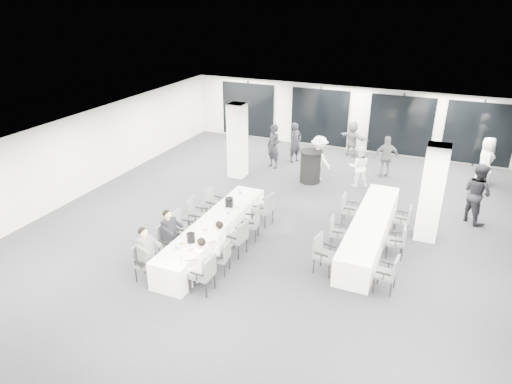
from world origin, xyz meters
TOP-DOWN VIEW (x-y plane):
  - room at (0.89, 1.11)m, footprint 14.04×16.04m
  - column_left at (-2.80, 3.20)m, footprint 0.60×0.60m
  - column_right at (4.20, 1.00)m, footprint 0.60×0.60m
  - banquet_table_main at (-1.16, -1.78)m, footprint 0.90×5.00m
  - banquet_table_side at (2.76, 0.08)m, footprint 0.90×5.00m
  - cocktail_table at (-0.09, 3.71)m, footprint 0.86×0.86m
  - chair_main_left_near at (-1.99, -3.89)m, footprint 0.51×0.56m
  - chair_main_left_second at (-2.00, -2.87)m, footprint 0.53×0.58m
  - chair_main_left_mid at (-2.00, -2.17)m, footprint 0.52×0.59m
  - chair_main_left_fourth at (-2.00, -1.34)m, footprint 0.61×0.65m
  - chair_main_left_far at (-2.00, -0.31)m, footprint 0.52×0.57m
  - chair_main_right_near at (-0.33, -3.78)m, footprint 0.50×0.56m
  - chair_main_right_second at (-0.34, -2.89)m, footprint 0.48×0.53m
  - chair_main_right_mid at (-0.33, -1.97)m, footprint 0.55×0.59m
  - chair_main_right_fourth at (-0.33, -1.05)m, footprint 0.60×0.63m
  - chair_main_right_far at (-0.32, -0.10)m, footprint 0.61×0.64m
  - chair_side_left_near at (1.93, -1.84)m, footprint 0.57×0.61m
  - chair_side_left_mid at (1.94, -0.49)m, footprint 0.47×0.52m
  - chair_side_left_far at (1.93, 0.97)m, footprint 0.50×0.56m
  - chair_side_right_near at (3.60, -2.06)m, footprint 0.51×0.56m
  - chair_side_right_mid at (3.59, -0.37)m, footprint 0.52×0.56m
  - chair_side_right_far at (3.59, 1.00)m, footprint 0.45×0.51m
  - seated_guest_a at (-1.83, -3.89)m, footprint 0.50×0.38m
  - seated_guest_b at (-1.83, -2.87)m, footprint 0.50×0.38m
  - seated_guest_c at (-0.49, -3.78)m, footprint 0.50×0.38m
  - seated_guest_d at (-0.49, -2.90)m, footprint 0.50×0.38m
  - standing_guest_a at (-1.30, 5.55)m, footprint 0.80×0.86m
  - standing_guest_b at (1.63, 3.98)m, footprint 0.96×0.75m
  - standing_guest_c at (0.11, 4.11)m, footprint 1.37×1.16m
  - standing_guest_d at (2.39, 5.29)m, footprint 1.22×0.94m
  - standing_guest_e at (5.79, 6.07)m, footprint 0.78×1.06m
  - standing_guest_f at (0.69, 7.20)m, footprint 1.68×1.21m
  - standing_guest_g at (-1.89, 4.58)m, footprint 0.92×0.86m
  - standing_guest_h at (5.45, 2.65)m, footprint 1.16×1.17m
  - ice_bucket_near at (-1.15, -3.00)m, footprint 0.21×0.21m
  - ice_bucket_far at (-1.19, -0.78)m, footprint 0.24×0.24m
  - water_bottle_a at (-1.28, -3.48)m, footprint 0.07×0.07m
  - water_bottle_b at (-0.96, -1.29)m, footprint 0.07×0.07m
  - water_bottle_c at (-1.23, 0.07)m, footprint 0.08×0.08m
  - plate_a at (-1.31, -3.20)m, footprint 0.20×0.20m
  - plate_b at (-0.94, -3.35)m, footprint 0.22×0.22m
  - plate_c at (-1.13, -2.33)m, footprint 0.18×0.18m
  - wine_glass at (-0.86, -3.93)m, footprint 0.07×0.07m

SIDE VIEW (x-z plane):
  - banquet_table_main at x=-1.16m, z-range 0.00..0.75m
  - banquet_table_side at x=2.76m, z-range 0.00..0.75m
  - chair_side_left_mid at x=1.94m, z-range 0.06..0.93m
  - chair_main_right_second at x=-0.34m, z-range 0.06..0.93m
  - chair_side_right_far at x=3.59m, z-range 0.06..0.94m
  - chair_side_right_mid at x=3.59m, z-range 0.06..0.97m
  - chair_side_right_near at x=3.60m, z-range 0.07..1.00m
  - chair_main_left_near at x=-1.99m, z-range 0.07..1.00m
  - chair_side_left_far at x=1.93m, z-range 0.07..1.02m
  - chair_main_left_far at x=-2.00m, z-range 0.07..1.03m
  - chair_main_right_near at x=-0.33m, z-range 0.07..1.04m
  - chair_main_right_mid at x=-0.33m, z-range 0.07..1.05m
  - chair_main_left_second at x=-2.00m, z-range 0.07..1.05m
  - chair_side_left_near at x=1.93m, z-range 0.07..1.06m
  - chair_main_right_fourth at x=-0.33m, z-range 0.07..1.06m
  - chair_main_left_mid at x=-2.00m, z-range 0.07..1.10m
  - chair_main_right_far at x=-0.32m, z-range 0.07..1.11m
  - chair_main_left_fourth at x=-2.00m, z-range 0.07..1.12m
  - cocktail_table at x=-0.09m, z-range 0.01..1.20m
  - plate_b at x=-0.94m, z-range 0.75..0.78m
  - plate_a at x=-1.31m, z-range 0.75..0.78m
  - plate_c at x=-1.13m, z-range 0.75..0.78m
  - seated_guest_a at x=-1.83m, z-range 0.09..1.53m
  - seated_guest_b at x=-1.83m, z-range 0.09..1.53m
  - seated_guest_c at x=-0.49m, z-range 0.09..1.53m
  - seated_guest_d at x=-0.49m, z-range 0.09..1.53m
  - standing_guest_f at x=0.69m, z-range 0.00..1.71m
  - water_bottle_a at x=-1.28m, z-range 0.75..0.97m
  - water_bottle_b at x=-0.96m, z-range 0.75..0.97m
  - water_bottle_c at x=-1.23m, z-range 0.75..0.99m
  - ice_bucket_near at x=-1.15m, z-range 0.75..0.99m
  - standing_guest_b at x=1.63m, z-range 0.00..1.75m
  - ice_bucket_far at x=-1.19m, z-range 0.75..1.02m
  - wine_glass at x=-0.86m, z-range 0.79..0.98m
  - standing_guest_d at x=2.39m, z-range 0.00..1.83m
  - standing_guest_a at x=-1.30m, z-range 0.00..1.87m
  - standing_guest_c at x=0.11m, z-range 0.00..1.90m
  - standing_guest_e at x=5.79m, z-range 0.00..1.99m
  - standing_guest_g at x=-1.89m, z-range 0.00..1.99m
  - standing_guest_h at x=5.45m, z-range 0.00..2.13m
  - room at x=0.89m, z-range -0.03..2.81m
  - column_left at x=-2.80m, z-range 0.00..2.80m
  - column_right at x=4.20m, z-range 0.00..2.80m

